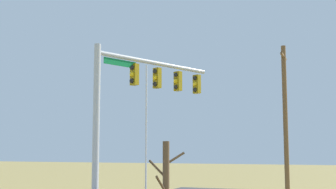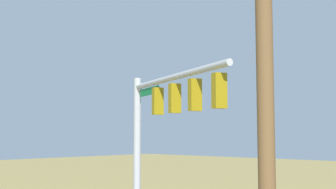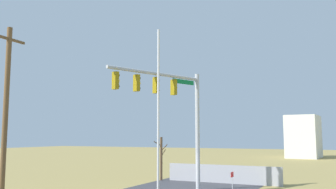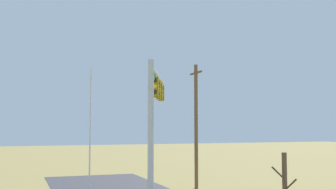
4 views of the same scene
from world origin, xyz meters
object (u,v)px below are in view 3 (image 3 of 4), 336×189
at_px(flagpole, 158,121).
at_px(utility_pole, 6,112).
at_px(bare_tree, 161,158).
at_px(open_sign, 232,177).
at_px(signal_mast, 173,104).
at_px(distant_building, 304,137).

height_order(flagpole, utility_pole, utility_pole).
xyz_separation_m(bare_tree, open_sign, (-3.39, -6.66, -0.84)).
distance_m(utility_pole, open_sign, 13.57).
relative_size(flagpole, utility_pole, 0.91).
xyz_separation_m(utility_pole, bare_tree, (13.17, -1.98, -2.88)).
bearing_deg(bare_tree, flagpole, -153.74).
relative_size(signal_mast, utility_pole, 0.84).
height_order(signal_mast, bare_tree, signal_mast).
bearing_deg(distant_building, open_sign, -176.20).
bearing_deg(flagpole, distant_building, -1.58).
xyz_separation_m(signal_mast, bare_tree, (5.66, 3.65, -3.67)).
bearing_deg(utility_pole, signal_mast, -36.82).
relative_size(signal_mast, bare_tree, 2.23).
bearing_deg(open_sign, distant_building, -0.79).
relative_size(flagpole, distant_building, 1.17).
distance_m(flagpole, distant_building, 48.15).
distance_m(signal_mast, open_sign, 5.87).
relative_size(flagpole, open_sign, 6.66).
height_order(utility_pole, open_sign, utility_pole).
bearing_deg(flagpole, bare_tree, 26.26).
distance_m(open_sign, distant_building, 39.69).
xyz_separation_m(flagpole, distant_building, (48.13, -1.33, -0.71)).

